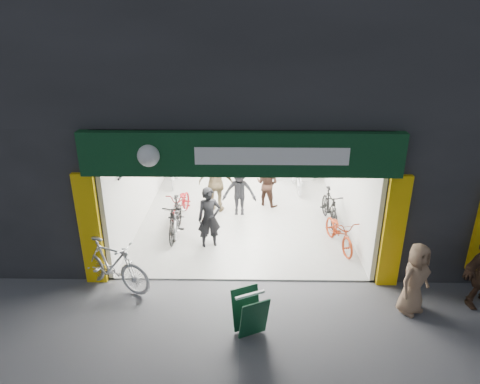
{
  "coord_description": "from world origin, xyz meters",
  "views": [
    {
      "loc": [
        0.12,
        -8.17,
        5.6
      ],
      "look_at": [
        -0.05,
        1.5,
        1.56
      ],
      "focal_mm": 32.0,
      "sensor_mm": 36.0,
      "label": 1
    }
  ],
  "objects_px": {
    "bike_right_front": "(330,207)",
    "sandwich_board": "(250,312)",
    "pedestrian_near": "(415,279)",
    "parked_bike": "(111,264)",
    "bike_left_front": "(177,217)"
  },
  "relations": [
    {
      "from": "bike_right_front",
      "to": "sandwich_board",
      "type": "distance_m",
      "value": 5.16
    },
    {
      "from": "bike_left_front",
      "to": "pedestrian_near",
      "type": "distance_m",
      "value": 6.27
    },
    {
      "from": "pedestrian_near",
      "to": "parked_bike",
      "type": "bearing_deg",
      "value": 139.56
    },
    {
      "from": "parked_bike",
      "to": "sandwich_board",
      "type": "distance_m",
      "value": 3.31
    },
    {
      "from": "pedestrian_near",
      "to": "sandwich_board",
      "type": "bearing_deg",
      "value": 158.18
    },
    {
      "from": "parked_bike",
      "to": "sandwich_board",
      "type": "xyz_separation_m",
      "value": [
        2.99,
        -1.4,
        -0.12
      ]
    },
    {
      "from": "bike_right_front",
      "to": "parked_bike",
      "type": "distance_m",
      "value": 6.19
    },
    {
      "from": "parked_bike",
      "to": "pedestrian_near",
      "type": "relative_size",
      "value": 1.3
    },
    {
      "from": "parked_bike",
      "to": "pedestrian_near",
      "type": "bearing_deg",
      "value": -72.32
    },
    {
      "from": "bike_left_front",
      "to": "parked_bike",
      "type": "relative_size",
      "value": 0.82
    },
    {
      "from": "bike_left_front",
      "to": "bike_right_front",
      "type": "xyz_separation_m",
      "value": [
        4.29,
        0.5,
        0.09
      ]
    },
    {
      "from": "bike_right_front",
      "to": "pedestrian_near",
      "type": "distance_m",
      "value": 4.04
    },
    {
      "from": "bike_right_front",
      "to": "bike_left_front",
      "type": "bearing_deg",
      "value": -177.49
    },
    {
      "from": "bike_left_front",
      "to": "parked_bike",
      "type": "bearing_deg",
      "value": -115.09
    },
    {
      "from": "bike_right_front",
      "to": "sandwich_board",
      "type": "bearing_deg",
      "value": -120.54
    }
  ]
}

